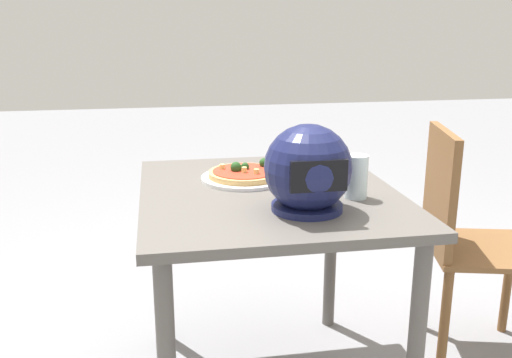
{
  "coord_description": "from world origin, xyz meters",
  "views": [
    {
      "loc": [
        0.35,
        1.74,
        1.29
      ],
      "look_at": [
        0.03,
        -0.07,
        0.77
      ],
      "focal_mm": 40.03,
      "sensor_mm": 36.0,
      "label": 1
    }
  ],
  "objects_px": {
    "motorcycle_helmet": "(308,170)",
    "chair_side": "(462,232)",
    "pizza": "(246,172)",
    "dining_table": "(268,220)",
    "drinking_glass": "(356,177)"
  },
  "relations": [
    {
      "from": "dining_table",
      "to": "chair_side",
      "type": "relative_size",
      "value": 1.04
    },
    {
      "from": "dining_table",
      "to": "pizza",
      "type": "xyz_separation_m",
      "value": [
        0.05,
        -0.14,
        0.13
      ]
    },
    {
      "from": "drinking_glass",
      "to": "motorcycle_helmet",
      "type": "bearing_deg",
      "value": 27.08
    },
    {
      "from": "motorcycle_helmet",
      "to": "drinking_glass",
      "type": "xyz_separation_m",
      "value": [
        -0.18,
        -0.09,
        -0.05
      ]
    },
    {
      "from": "motorcycle_helmet",
      "to": "dining_table",
      "type": "bearing_deg",
      "value": -71.97
    },
    {
      "from": "dining_table",
      "to": "motorcycle_helmet",
      "type": "height_order",
      "value": "motorcycle_helmet"
    },
    {
      "from": "pizza",
      "to": "drinking_glass",
      "type": "distance_m",
      "value": 0.41
    },
    {
      "from": "drinking_glass",
      "to": "dining_table",
      "type": "bearing_deg",
      "value": -26.6
    },
    {
      "from": "dining_table",
      "to": "drinking_glass",
      "type": "distance_m",
      "value": 0.33
    },
    {
      "from": "pizza",
      "to": "chair_side",
      "type": "distance_m",
      "value": 0.87
    },
    {
      "from": "chair_side",
      "to": "pizza",
      "type": "bearing_deg",
      "value": -1.48
    },
    {
      "from": "pizza",
      "to": "chair_side",
      "type": "bearing_deg",
      "value": 178.52
    },
    {
      "from": "pizza",
      "to": "chair_side",
      "type": "xyz_separation_m",
      "value": [
        -0.83,
        0.02,
        -0.27
      ]
    },
    {
      "from": "pizza",
      "to": "motorcycle_helmet",
      "type": "relative_size",
      "value": 0.98
    },
    {
      "from": "motorcycle_helmet",
      "to": "chair_side",
      "type": "distance_m",
      "value": 0.86
    }
  ]
}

